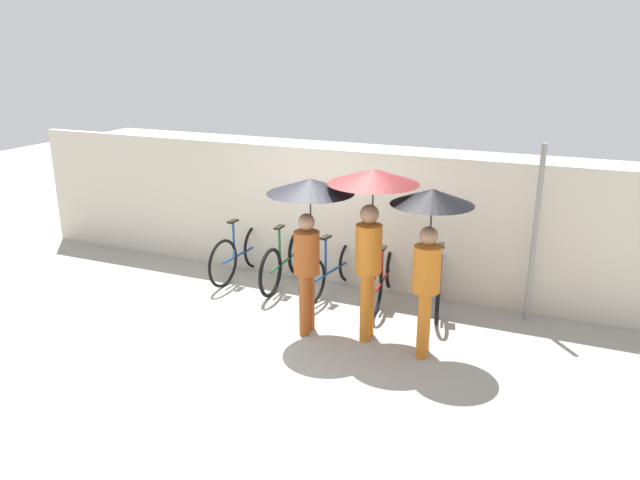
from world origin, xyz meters
name	(u,v)px	position (x,y,z in m)	size (l,w,h in m)	color
ground_plane	(285,336)	(0.00, 0.00, 0.00)	(30.00, 30.00, 0.00)	#9E998E
back_wall	(344,218)	(0.00, 2.02, 1.02)	(11.28, 0.12, 2.04)	beige
parked_bicycle_0	(241,253)	(-1.57, 1.62, 0.39)	(0.44, 1.69, 1.00)	black
parked_bicycle_1	(285,260)	(-0.78, 1.60, 0.38)	(0.44, 1.74, 1.00)	black
parked_bicycle_2	(333,269)	(0.00, 1.59, 0.36)	(0.45, 1.74, 1.04)	black
parked_bicycle_3	(384,277)	(0.78, 1.62, 0.35)	(0.44, 1.65, 1.03)	black
parked_bicycle_4	(439,283)	(1.57, 1.62, 0.38)	(0.51, 1.65, 1.10)	black
pedestrian_leading	(309,210)	(0.20, 0.33, 1.58)	(1.08, 1.08, 1.96)	#9E4C1E
pedestrian_center	(372,204)	(0.95, 0.47, 1.70)	(1.10, 1.10, 2.12)	#C66B1E
pedestrian_trailing	(430,228)	(1.70, 0.31, 1.54)	(0.95, 0.95, 1.98)	#C66B1E
awning_pole	(535,235)	(2.73, 1.73, 1.18)	(0.07, 0.07, 2.35)	gray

